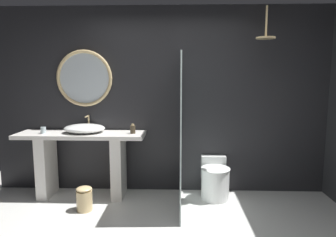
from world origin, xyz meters
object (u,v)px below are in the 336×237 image
object	(u,v)px
waste_bin	(84,198)
soap_dispenser	(133,129)
vessel_sink	(85,128)
tumbler_cup	(43,130)
round_wall_mirror	(84,78)
rain_shower_head	(266,35)
toilet	(215,179)

from	to	relation	value
waste_bin	soap_dispenser	bearing A→B (deg)	39.53
vessel_sink	waste_bin	xyz separation A→B (m)	(0.12, -0.49, -0.79)
tumbler_cup	soap_dispenser	xyz separation A→B (m)	(1.20, 0.04, 0.01)
round_wall_mirror	waste_bin	distance (m)	1.63
soap_dispenser	waste_bin	bearing A→B (deg)	-140.47
round_wall_mirror	waste_bin	xyz separation A→B (m)	(0.16, -0.70, -1.46)
vessel_sink	rain_shower_head	xyz separation A→B (m)	(2.34, -0.13, 1.20)
tumbler_cup	round_wall_mirror	bearing A→B (deg)	30.61
tumbler_cup	rain_shower_head	distance (m)	3.12
vessel_sink	tumbler_cup	world-z (taller)	vessel_sink
vessel_sink	tumbler_cup	distance (m)	0.54
vessel_sink	tumbler_cup	xyz separation A→B (m)	(-0.53, -0.08, -0.02)
soap_dispenser	round_wall_mirror	distance (m)	1.01
tumbler_cup	soap_dispenser	world-z (taller)	soap_dispenser
round_wall_mirror	rain_shower_head	size ratio (longest dim) A/B	1.99
soap_dispenser	rain_shower_head	size ratio (longest dim) A/B	0.33
toilet	waste_bin	xyz separation A→B (m)	(-1.65, -0.48, -0.10)
round_wall_mirror	vessel_sink	bearing A→B (deg)	-78.57
tumbler_cup	toilet	size ratio (longest dim) A/B	0.15
soap_dispenser	rain_shower_head	world-z (taller)	rain_shower_head
soap_dispenser	waste_bin	distance (m)	1.06
tumbler_cup	waste_bin	distance (m)	1.09
rain_shower_head	toilet	xyz separation A→B (m)	(-0.57, 0.12, -1.89)
waste_bin	toilet	bearing A→B (deg)	16.16
vessel_sink	soap_dispenser	distance (m)	0.66
vessel_sink	tumbler_cup	size ratio (longest dim) A/B	6.37
toilet	rain_shower_head	bearing A→B (deg)	-11.54
toilet	waste_bin	size ratio (longest dim) A/B	1.84
waste_bin	rain_shower_head	bearing A→B (deg)	9.23
soap_dispenser	round_wall_mirror	xyz separation A→B (m)	(-0.71, 0.25, 0.67)
soap_dispenser	rain_shower_head	bearing A→B (deg)	-3.01
tumbler_cup	waste_bin	world-z (taller)	tumbler_cup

